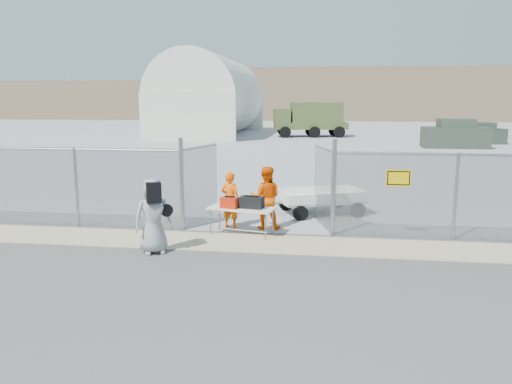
# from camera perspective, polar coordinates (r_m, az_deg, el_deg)

# --- Properties ---
(ground) EXTENTS (160.00, 160.00, 0.00)m
(ground) POSITION_cam_1_polar(r_m,az_deg,el_deg) (11.38, -1.42, -7.27)
(ground) COLOR #3E3D3D
(tarmac_inside) EXTENTS (160.00, 80.00, 0.01)m
(tarmac_inside) POSITION_cam_1_polar(r_m,az_deg,el_deg) (52.84, 6.10, 6.61)
(tarmac_inside) COLOR #A2A2A2
(tarmac_inside) RESTS_ON ground
(dirt_strip) EXTENTS (44.00, 1.60, 0.01)m
(dirt_strip) POSITION_cam_1_polar(r_m,az_deg,el_deg) (12.32, -0.65, -5.84)
(dirt_strip) COLOR #C5B488
(dirt_strip) RESTS_ON ground
(distant_hills) EXTENTS (140.00, 6.00, 9.00)m
(distant_hills) POSITION_cam_1_polar(r_m,az_deg,el_deg) (88.76, 10.27, 10.92)
(distant_hills) COLOR #7F684F
(distant_hills) RESTS_ON ground
(chain_link_fence) EXTENTS (40.00, 0.20, 2.20)m
(chain_link_fence) POSITION_cam_1_polar(r_m,az_deg,el_deg) (13.03, -0.00, 0.00)
(chain_link_fence) COLOR gray
(chain_link_fence) RESTS_ON ground
(quonset_hangar) EXTENTS (9.00, 18.00, 8.00)m
(quonset_hangar) POSITION_cam_1_polar(r_m,az_deg,el_deg) (52.05, -5.17, 10.97)
(quonset_hangar) COLOR silver
(quonset_hangar) RESTS_ON ground
(folding_table) EXTENTS (1.81, 1.05, 0.72)m
(folding_table) POSITION_cam_1_polar(r_m,az_deg,el_deg) (13.02, -1.65, -3.34)
(folding_table) COLOR white
(folding_table) RESTS_ON ground
(orange_bag) EXTENTS (0.50, 0.39, 0.28)m
(orange_bag) POSITION_cam_1_polar(r_m,az_deg,el_deg) (12.88, -3.01, -1.22)
(orange_bag) COLOR red
(orange_bag) RESTS_ON folding_table
(black_duffel) EXTENTS (0.65, 0.44, 0.29)m
(black_duffel) POSITION_cam_1_polar(r_m,az_deg,el_deg) (12.85, -0.50, -1.20)
(black_duffel) COLOR black
(black_duffel) RESTS_ON folding_table
(security_worker_left) EXTENTS (0.66, 0.54, 1.56)m
(security_worker_left) POSITION_cam_1_polar(r_m,az_deg,el_deg) (13.66, -2.94, -0.91)
(security_worker_left) COLOR #FF5D02
(security_worker_left) RESTS_ON ground
(security_worker_right) EXTENTS (0.86, 0.68, 1.72)m
(security_worker_right) POSITION_cam_1_polar(r_m,az_deg,el_deg) (13.52, 1.14, -0.66)
(security_worker_right) COLOR #FF5D02
(security_worker_right) RESTS_ON ground
(visitor) EXTENTS (1.01, 0.90, 1.74)m
(visitor) POSITION_cam_1_polar(r_m,az_deg,el_deg) (11.60, -11.69, -2.70)
(visitor) COLOR #959595
(visitor) RESTS_ON ground
(utility_trailer) EXTENTS (3.72, 2.82, 0.81)m
(utility_trailer) POSITION_cam_1_polar(r_m,az_deg,el_deg) (15.52, 7.42, -1.02)
(utility_trailer) COLOR white
(utility_trailer) RESTS_ON ground
(military_truck) EXTENTS (7.25, 3.72, 3.30)m
(military_truck) POSITION_cam_1_polar(r_m,az_deg,el_deg) (48.69, 6.26, 8.22)
(military_truck) COLOR #4B5B2B
(military_truck) RESTS_ON ground
(parked_vehicle_near) EXTENTS (4.61, 2.09, 2.08)m
(parked_vehicle_near) POSITION_cam_1_polar(r_m,az_deg,el_deg) (39.76, 21.78, 6.19)
(parked_vehicle_near) COLOR #343F33
(parked_vehicle_near) RESTS_ON ground
(parked_vehicle_mid) EXTENTS (3.82, 1.92, 1.68)m
(parked_vehicle_mid) POSITION_cam_1_polar(r_m,az_deg,el_deg) (44.43, 24.24, 6.13)
(parked_vehicle_mid) COLOR #343F33
(parked_vehicle_mid) RESTS_ON ground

